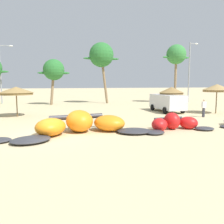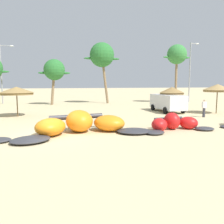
# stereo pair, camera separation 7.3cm
# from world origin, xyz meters

# --- Properties ---
(ground_plane) EXTENTS (260.00, 260.00, 0.00)m
(ground_plane) POSITION_xyz_m (0.00, 0.00, 0.00)
(ground_plane) COLOR #C6B284
(kite_left_of_center) EXTENTS (8.55, 4.50, 1.38)m
(kite_left_of_center) POSITION_xyz_m (1.85, 0.01, 0.53)
(kite_left_of_center) COLOR #333338
(kite_left_of_center) RESTS_ON ground
(kite_center) EXTENTS (5.13, 2.56, 1.12)m
(kite_center) POSITION_xyz_m (7.91, -0.49, 0.43)
(kite_center) COLOR #333338
(kite_center) RESTS_ON ground
(beach_umbrella_middle) EXTENTS (3.07, 3.07, 2.75)m
(beach_umbrella_middle) POSITION_xyz_m (-3.04, 8.58, 2.38)
(beach_umbrella_middle) COLOR brown
(beach_umbrella_middle) RESTS_ON ground
(beach_umbrella_near_palms) EXTENTS (2.68, 2.68, 2.65)m
(beach_umbrella_near_palms) POSITION_xyz_m (12.89, 9.30, 2.24)
(beach_umbrella_near_palms) COLOR brown
(beach_umbrella_near_palms) RESTS_ON ground
(beach_umbrella_outermost) EXTENTS (2.82, 2.82, 2.97)m
(beach_umbrella_outermost) POSITION_xyz_m (16.20, 6.11, 2.58)
(beach_umbrella_outermost) COLOR brown
(beach_umbrella_outermost) RESTS_ON ground
(parked_van) EXTENTS (2.23, 4.93, 1.84)m
(parked_van) POSITION_xyz_m (12.08, 8.79, 1.09)
(parked_van) COLOR silver
(parked_van) RESTS_ON ground
(person_near_kites) EXTENTS (0.36, 0.24, 1.62)m
(person_near_kites) POSITION_xyz_m (13.40, 4.16, 0.82)
(person_near_kites) COLOR #383842
(person_near_kites) RESTS_ON ground
(palm_left_of_gap) EXTENTS (4.42, 2.94, 6.41)m
(palm_left_of_gap) POSITION_xyz_m (0.39, 20.01, 4.86)
(palm_left_of_gap) COLOR #7F6647
(palm_left_of_gap) RESTS_ON ground
(palm_center_left) EXTENTS (5.46, 3.64, 9.06)m
(palm_center_left) POSITION_xyz_m (7.37, 20.72, 7.16)
(palm_center_left) COLOR #7F6647
(palm_center_left) RESTS_ON ground
(palm_center_right) EXTENTS (4.47, 2.98, 8.91)m
(palm_center_right) POSITION_xyz_m (18.63, 18.86, 7.28)
(palm_center_right) COLOR #7F6647
(palm_center_right) RESTS_ON ground
(lamppost_west_center) EXTENTS (2.03, 0.24, 8.70)m
(lamppost_west_center) POSITION_xyz_m (-7.11, 23.99, 4.91)
(lamppost_west_center) COLOR gray
(lamppost_west_center) RESTS_ON ground
(lamppost_east_center) EXTENTS (1.50, 0.24, 9.40)m
(lamppost_east_center) POSITION_xyz_m (21.42, 19.44, 5.20)
(lamppost_east_center) COLOR gray
(lamppost_east_center) RESTS_ON ground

